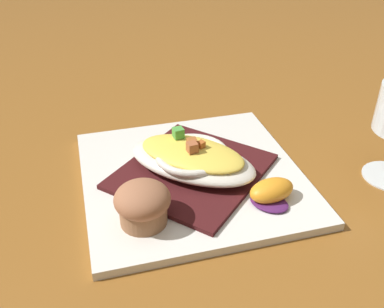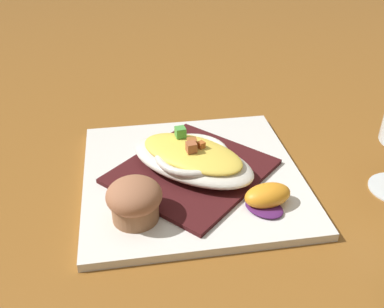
# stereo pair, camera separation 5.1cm
# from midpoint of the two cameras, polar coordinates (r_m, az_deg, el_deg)

# --- Properties ---
(ground_plane) EXTENTS (2.60, 2.60, 0.00)m
(ground_plane) POSITION_cam_midpoint_polar(r_m,az_deg,el_deg) (0.59, -2.44, -3.41)
(ground_plane) COLOR brown
(square_plate) EXTENTS (0.35, 0.35, 0.01)m
(square_plate) POSITION_cam_midpoint_polar(r_m,az_deg,el_deg) (0.59, -2.45, -2.97)
(square_plate) COLOR white
(square_plate) RESTS_ON ground_plane
(folded_napkin) EXTENTS (0.25, 0.24, 0.01)m
(folded_napkin) POSITION_cam_midpoint_polar(r_m,az_deg,el_deg) (0.59, -2.47, -2.29)
(folded_napkin) COLOR #401316
(folded_napkin) RESTS_ON square_plate
(gratin_dish) EXTENTS (0.16, 0.20, 0.05)m
(gratin_dish) POSITION_cam_midpoint_polar(r_m,az_deg,el_deg) (0.57, -2.52, -0.54)
(gratin_dish) COLOR silver
(gratin_dish) RESTS_ON folded_napkin
(muffin) EXTENTS (0.06, 0.06, 0.05)m
(muffin) POSITION_cam_midpoint_polar(r_m,az_deg,el_deg) (0.50, -9.31, -6.44)
(muffin) COLOR #976443
(muffin) RESTS_ON square_plate
(orange_garnish) EXTENTS (0.07, 0.07, 0.03)m
(orange_garnish) POSITION_cam_midpoint_polar(r_m,az_deg,el_deg) (0.54, 7.59, -5.00)
(orange_garnish) COLOR #501E59
(orange_garnish) RESTS_ON square_plate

